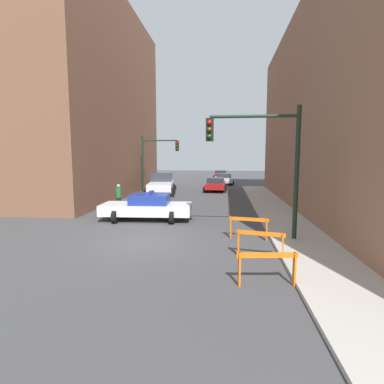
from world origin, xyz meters
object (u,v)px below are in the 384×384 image
barrier_back (249,224)px  barrier_front (267,263)px  traffic_light_far (154,156)px  traffic_light_near (267,152)px  parked_car_mid (223,179)px  white_truck (161,184)px  barrier_mid (260,240)px  parked_car_near (216,184)px  police_car (147,207)px  parked_car_far (221,175)px  pedestrian_crossing (119,197)px

barrier_back → barrier_front: bearing=-88.3°
traffic_light_far → traffic_light_near: bearing=-61.6°
traffic_light_near → parked_car_mid: traffic_light_near is taller
white_truck → barrier_mid: 17.80m
barrier_back → parked_car_near: bearing=96.3°
police_car → parked_car_mid: police_car is taller
parked_car_mid → parked_car_far: same height
white_truck → parked_car_mid: 11.43m
traffic_light_far → barrier_mid: size_ratio=3.30×
pedestrian_crossing → barrier_back: pedestrian_crossing is taller
white_truck → barrier_front: size_ratio=3.52×
barrier_front → white_truck: bearing=110.1°
barrier_front → barrier_back: same height
traffic_light_far → barrier_front: 20.82m
barrier_front → barrier_mid: 2.20m
white_truck → barrier_front: bearing=-77.7°
parked_car_near → barrier_front: bearing=-83.1°
pedestrian_crossing → barrier_front: 12.76m
parked_car_mid → pedestrian_crossing: 19.52m
traffic_light_far → barrier_front: size_ratio=3.26×
traffic_light_near → barrier_mid: (-0.40, -2.14, -2.91)m
traffic_light_near → parked_car_near: 17.55m
white_truck → parked_car_far: size_ratio=1.31×
parked_car_far → barrier_front: parked_car_far is taller
traffic_light_near → parked_car_far: traffic_light_near is taller
parked_car_mid → barrier_back: size_ratio=2.81×
traffic_light_near → pedestrian_crossing: size_ratio=3.13×
parked_car_far → barrier_back: size_ratio=2.72×
traffic_light_far → parked_car_far: traffic_light_far is taller
parked_car_mid → barrier_mid: bearing=-92.2°
white_truck → barrier_mid: (6.89, -16.41, -0.29)m
traffic_light_near → barrier_back: (-0.62, 0.11, -2.91)m
traffic_light_near → police_car: size_ratio=1.09×
traffic_light_far → barrier_mid: 18.85m
white_truck → pedestrian_crossing: 8.48m
pedestrian_crossing → traffic_light_near: bearing=-17.6°
barrier_mid → barrier_back: (-0.21, 2.26, 0.00)m
parked_car_mid → barrier_back: (1.20, -24.17, -0.06)m
police_car → parked_car_mid: bearing=-13.3°
parked_car_far → barrier_front: 36.69m
barrier_front → traffic_light_near: bearing=83.7°
traffic_light_near → barrier_back: size_ratio=3.28×
barrier_front → barrier_mid: size_ratio=1.01×
police_car → parked_car_near: size_ratio=1.10×
barrier_front → barrier_back: bearing=91.7°
traffic_light_near → parked_car_near: traffic_light_near is taller
parked_car_far → barrier_back: parked_car_far is taller
white_truck → pedestrian_crossing: (-0.89, -8.43, -0.04)m
traffic_light_near → barrier_mid: size_ratio=3.30×
police_car → parked_car_far: 29.23m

